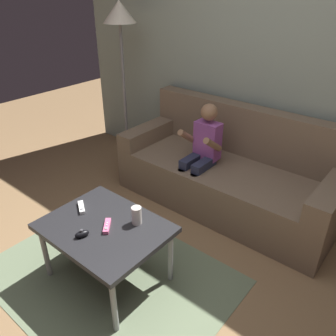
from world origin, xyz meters
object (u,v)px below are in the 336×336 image
Objects in this scene: game_remote_pink_near_edge at (107,226)px; floor_lamp at (120,26)px; soda_can at (137,215)px; coffee_table at (105,231)px; game_remote_white_far_corner at (81,207)px; couch at (229,174)px; person_seated_on_couch at (202,151)px; nunchuk_black at (82,234)px.

floor_lamp reaches higher than game_remote_pink_near_edge.
floor_lamp reaches higher than soda_can.
game_remote_pink_near_edge is at bearing -126.11° from soda_can.
game_remote_pink_near_edge is 2.05m from floor_lamp.
game_remote_white_far_corner reaches higher than coffee_table.
couch is 16.09× the size of soda_can.
floor_lamp is at bearing 130.99° from coffee_table.
couch is 1.36m from coffee_table.
person_seated_on_couch is 1.18× the size of coffee_table.
game_remote_white_far_corner is (-0.40, -1.33, 0.17)m from couch.
person_seated_on_couch is at bearing 79.46° from game_remote_white_far_corner.
game_remote_pink_near_edge is at bearing 71.10° from nunchuk_black.
person_seated_on_couch is 1.18m from game_remote_pink_near_edge.
game_remote_white_far_corner is at bearing -100.54° from person_seated_on_couch.
couch reaches higher than game_remote_pink_near_edge.
coffee_table is at bearing -5.38° from game_remote_white_far_corner.
coffee_table is 6.12× the size of game_remote_pink_near_edge.
game_remote_white_far_corner is at bearing -106.92° from couch.
couch is 1.17× the size of floor_lamp.
nunchuk_black reaches higher than game_remote_white_far_corner.
couch is at bearing 84.04° from coffee_table.
floor_lamp is (-1.17, 1.35, 1.04)m from coffee_table.
game_remote_pink_near_edge is 1.06× the size of soda_can.
nunchuk_black is 0.73× the size of game_remote_white_far_corner.
game_remote_white_far_corner is 1.13× the size of soda_can.
nunchuk_black is 0.06× the size of floor_lamp.
person_seated_on_couch is at bearing -8.87° from floor_lamp.
coffee_table is at bearing -87.58° from person_seated_on_couch.
game_remote_white_far_corner is 1.88m from floor_lamp.
soda_can is at bearing -42.19° from floor_lamp.
nunchuk_black is 0.30m from game_remote_white_far_corner.
game_remote_pink_near_edge is 0.20m from soda_can.
couch is 1.75m from floor_lamp.
soda_can is 0.07× the size of floor_lamp.
nunchuk_black reaches higher than game_remote_pink_near_edge.
nunchuk_black is at bearing -52.67° from floor_lamp.
person_seated_on_couch is at bearing 92.42° from coffee_table.
soda_can is at bearing -89.93° from couch.
person_seated_on_couch is 7.70× the size of soda_can.
nunchuk_black is at bearing -88.94° from person_seated_on_couch.
game_remote_white_far_corner is at bearing -55.54° from floor_lamp.
nunchuk_black is at bearing -108.90° from game_remote_pink_near_edge.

